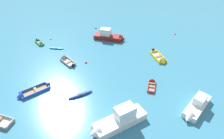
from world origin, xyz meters
name	(u,v)px	position (x,y,z in m)	size (l,w,h in m)	color
motor_launch_white_near_camera	(196,107)	(8.90, 10.86, 0.55)	(5.11, 4.85, 1.95)	white
motor_launch_maroon_center	(110,36)	(0.94, 30.60, 0.67)	(6.26, 3.95, 2.45)	maroon
kayak_turquoise_cluster_outer	(56,48)	(-9.14, 28.10, 0.13)	(2.84, 1.13, 0.27)	teal
rowboat_green_near_right	(41,44)	(-12.16, 29.98, 0.16)	(2.14, 2.85, 0.80)	gray
rowboat_blue_far_left	(26,94)	(-11.82, 16.17, 0.20)	(4.35, 3.30, 1.32)	#99754C
kayak_deep_blue_midfield_right	(80,95)	(-4.85, 15.16, 0.16)	(3.49, 1.76, 0.33)	navy
rowboat_yellow_near_left	(161,60)	(8.26, 21.90, 0.21)	(2.02, 4.37, 1.30)	beige
rowboat_red_back_row_center	(152,83)	(5.15, 16.32, 0.16)	(1.86, 2.96, 0.86)	gray
rowboat_grey_outer_left	(65,60)	(-7.30, 23.94, 0.19)	(2.88, 3.46, 1.12)	beige
motor_launch_white_back_row_left	(117,121)	(-0.79, 9.76, 0.74)	(7.01, 4.41, 2.62)	white
mooring_buoy_between_boats_left	(51,39)	(-10.60, 32.03, 0.00)	(0.31, 0.31, 0.31)	red
mooring_buoy_far_field	(96,28)	(-1.55, 36.03, 0.00)	(0.46, 0.46, 0.46)	red
mooring_buoy_midfield	(86,63)	(-3.93, 22.89, 0.00)	(0.43, 0.43, 0.43)	red
mooring_buoy_between_boats_right	(175,34)	(14.29, 31.11, 0.00)	(0.37, 0.37, 0.37)	red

